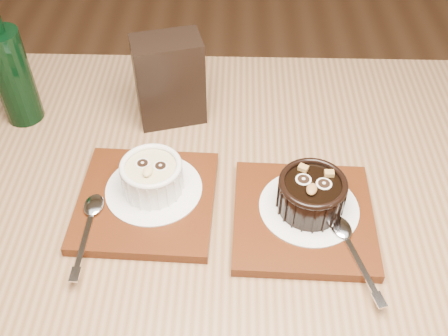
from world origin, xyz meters
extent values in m
cube|color=brown|center=(-0.15, 0.28, 0.73)|extent=(1.21, 0.81, 0.04)
cube|color=#54240E|center=(-0.25, 0.33, 0.76)|extent=(0.19, 0.19, 0.01)
cylinder|color=white|center=(-0.24, 0.34, 0.77)|extent=(0.13, 0.13, 0.00)
cylinder|color=white|center=(-0.24, 0.34, 0.79)|extent=(0.08, 0.08, 0.04)
cylinder|color=#D2BF80|center=(-0.24, 0.34, 0.81)|extent=(0.07, 0.07, 0.00)
torus|color=white|center=(-0.24, 0.34, 0.81)|extent=(0.08, 0.08, 0.01)
cylinder|color=black|center=(-0.25, 0.35, 0.81)|extent=(0.02, 0.02, 0.00)
cylinder|color=black|center=(-0.23, 0.35, 0.81)|extent=(0.02, 0.02, 0.00)
ellipsoid|color=#DEC782|center=(-0.24, 0.33, 0.81)|extent=(0.02, 0.02, 0.01)
cube|color=#54240E|center=(-0.04, 0.31, 0.76)|extent=(0.19, 0.19, 0.01)
cylinder|color=white|center=(-0.03, 0.32, 0.77)|extent=(0.13, 0.13, 0.00)
cylinder|color=black|center=(-0.03, 0.32, 0.79)|extent=(0.08, 0.08, 0.04)
cylinder|color=black|center=(-0.03, 0.32, 0.81)|extent=(0.07, 0.07, 0.00)
torus|color=black|center=(-0.03, 0.32, 0.81)|extent=(0.09, 0.09, 0.01)
cylinder|color=black|center=(-0.04, 0.32, 0.81)|extent=(0.02, 0.02, 0.00)
cylinder|color=black|center=(-0.02, 0.32, 0.81)|extent=(0.02, 0.02, 0.00)
ellipsoid|color=brown|center=(-0.04, 0.30, 0.82)|extent=(0.02, 0.02, 0.01)
cube|color=olive|center=(-0.04, 0.34, 0.81)|extent=(0.01, 0.01, 0.01)
cube|color=olive|center=(-0.01, 0.33, 0.81)|extent=(0.01, 0.01, 0.01)
cube|color=black|center=(-0.23, 0.51, 0.82)|extent=(0.11, 0.08, 0.14)
cylinder|color=black|center=(-0.46, 0.51, 0.83)|extent=(0.06, 0.06, 0.15)
camera|label=1|loc=(-0.13, -0.12, 1.29)|focal=42.00mm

